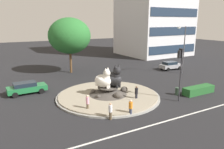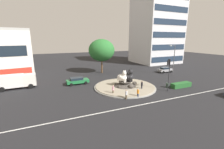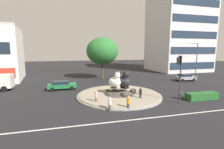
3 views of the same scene
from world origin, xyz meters
The scene contains 18 objects.
ground_plane centered at (0.00, 0.00, 0.00)m, with size 160.00×160.00×0.00m, color black.
lane_centreline centered at (0.00, -8.09, 0.00)m, with size 112.00×0.20×0.01m, color silver.
roundabout_island centered at (0.01, -0.01, 0.35)m, with size 11.92×11.92×1.23m.
cat_statue_white centered at (-0.56, 0.01, 2.10)m, with size 2.12×2.62×2.37m.
cat_statue_black centered at (0.66, -0.21, 2.21)m, with size 2.01×2.91×2.67m.
traffic_light_mast centered at (6.06, -4.92, 4.22)m, with size 0.71×0.55×5.81m.
office_tower centered at (26.40, 24.24, 12.70)m, with size 15.97×15.07×25.40m.
clipped_hedge_strip centered at (10.17, -4.29, 0.45)m, with size 4.34×1.20×0.90m, color #235B28.
broadleaf_tree_behind_island centered at (0.27, 14.04, 6.24)m, with size 6.98×6.98×9.21m.
streetlight_arm centered at (16.33, 4.30, 4.46)m, with size 1.97×0.39×7.79m.
pedestrian_orange_shirt centered at (-0.60, -5.58, 0.82)m, with size 0.36×0.36×1.56m.
pedestrian_black_shirt centered at (2.12, -2.64, 0.89)m, with size 0.35×0.35×1.69m.
pedestrian_white_shirt centered at (-2.63, -5.40, 0.83)m, with size 0.34×0.34×1.58m.
pedestrian_pink_shirt centered at (-3.70, -2.72, 0.90)m, with size 0.32×0.32×1.69m.
sedan_on_far_lane centered at (16.91, 7.52, 0.78)m, with size 4.12×2.10×1.47m.
hatchback_near_shophouse centered at (-8.10, 5.82, 0.77)m, with size 4.59×2.15×1.44m.
delivery_box_truck centered at (-19.38, 7.53, 1.53)m, with size 7.04×2.64×2.70m.
litter_bin centered at (7.57, -3.41, 0.45)m, with size 0.56×0.56×0.90m.
Camera 2 is at (-13.55, -25.01, 9.30)m, focal length 24.33 mm.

